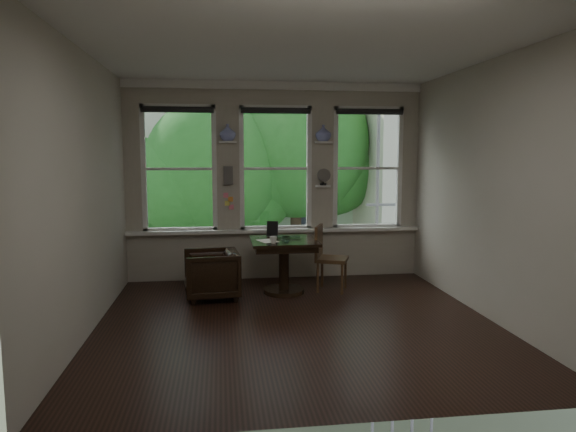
{
  "coord_description": "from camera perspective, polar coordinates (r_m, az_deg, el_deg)",
  "views": [
    {
      "loc": [
        -0.84,
        -5.62,
        1.91
      ],
      "look_at": [
        0.02,
        0.9,
        1.12
      ],
      "focal_mm": 32.0,
      "sensor_mm": 36.0,
      "label": 1
    }
  ],
  "objects": [
    {
      "name": "window_center",
      "position": [
        7.92,
        -1.4,
        5.29
      ],
      "size": [
        1.1,
        0.12,
        1.9
      ],
      "primitive_type": null,
      "color": "white",
      "rests_on": "ground"
    },
    {
      "name": "window_right",
      "position": [
        8.2,
        8.77,
        5.27
      ],
      "size": [
        1.1,
        0.12,
        1.9
      ],
      "primitive_type": null,
      "color": "white",
      "rests_on": "ground"
    },
    {
      "name": "ground",
      "position": [
        5.99,
        0.97,
        -11.76
      ],
      "size": [
        4.5,
        4.5,
        0.0
      ],
      "primitive_type": "plane",
      "color": "black",
      "rests_on": "ground"
    },
    {
      "name": "sticky_notes",
      "position": [
        7.83,
        -6.63,
        1.94
      ],
      "size": [
        0.16,
        0.01,
        0.24
      ],
      "primitive_type": null,
      "color": "pink",
      "rests_on": "ground"
    },
    {
      "name": "ceiling",
      "position": [
        5.79,
        1.03,
        17.68
      ],
      "size": [
        4.5,
        4.5,
        0.0
      ],
      "primitive_type": "plane",
      "rotation": [
        3.14,
        0.0,
        0.0
      ],
      "color": "silver",
      "rests_on": "ground"
    },
    {
      "name": "intercom",
      "position": [
        7.81,
        -6.66,
        4.49
      ],
      "size": [
        0.14,
        0.06,
        0.28
      ],
      "primitive_type": "cube",
      "color": "#59544F",
      "rests_on": "ground"
    },
    {
      "name": "table",
      "position": [
        7.13,
        -0.46,
        -5.62
      ],
      "size": [
        0.9,
        0.9,
        0.75
      ],
      "primitive_type": null,
      "color": "black",
      "rests_on": "ground"
    },
    {
      "name": "window_left",
      "position": [
        7.9,
        -11.97,
        5.14
      ],
      "size": [
        1.1,
        0.12,
        1.9
      ],
      "primitive_type": null,
      "color": "white",
      "rests_on": "ground"
    },
    {
      "name": "vase_left",
      "position": [
        7.78,
        -6.72,
        9.19
      ],
      "size": [
        0.24,
        0.24,
        0.25
      ],
      "primitive_type": "imported",
      "color": "white",
      "rests_on": "shelf_left"
    },
    {
      "name": "armchair_left",
      "position": [
        6.95,
        -8.5,
        -6.43
      ],
      "size": [
        0.78,
        0.76,
        0.65
      ],
      "primitive_type": "imported",
      "rotation": [
        0.0,
        0.0,
        -1.47
      ],
      "color": "black",
      "rests_on": "ground"
    },
    {
      "name": "tablet",
      "position": [
        7.31,
        -1.75,
        -1.44
      ],
      "size": [
        0.17,
        0.11,
        0.22
      ],
      "primitive_type": "cube",
      "rotation": [
        -0.26,
        0.0,
        -0.25
      ],
      "color": "black",
      "rests_on": "table"
    },
    {
      "name": "laptop",
      "position": [
        7.12,
        0.05,
        -2.45
      ],
      "size": [
        0.37,
        0.29,
        0.03
      ],
      "primitive_type": "imported",
      "rotation": [
        0.0,
        0.0,
        -0.3
      ],
      "color": "black",
      "rests_on": "table"
    },
    {
      "name": "mug",
      "position": [
        6.76,
        -1.64,
        -2.67
      ],
      "size": [
        0.12,
        0.12,
        0.09
      ],
      "primitive_type": "imported",
      "rotation": [
        0.0,
        0.0,
        -0.22
      ],
      "color": "white",
      "rests_on": "table"
    },
    {
      "name": "shelf_right",
      "position": [
        7.93,
        3.94,
        8.17
      ],
      "size": [
        0.26,
        0.16,
        0.03
      ],
      "primitive_type": "cube",
      "color": "white",
      "rests_on": "ground"
    },
    {
      "name": "papers",
      "position": [
        6.96,
        -2.27,
        -2.77
      ],
      "size": [
        0.31,
        0.36,
        0.0
      ],
      "primitive_type": "cube",
      "rotation": [
        0.0,
        0.0,
        0.35
      ],
      "color": "silver",
      "rests_on": "table"
    },
    {
      "name": "vase_right",
      "position": [
        7.93,
        3.94,
        9.18
      ],
      "size": [
        0.24,
        0.24,
        0.25
      ],
      "primitive_type": "imported",
      "color": "white",
      "rests_on": "shelf_right"
    },
    {
      "name": "wall_back",
      "position": [
        7.92,
        -1.4,
        3.85
      ],
      "size": [
        4.5,
        0.0,
        4.5
      ],
      "primitive_type": "plane",
      "rotation": [
        1.57,
        0.0,
        0.0
      ],
      "color": "#BBAF9F",
      "rests_on": "ground"
    },
    {
      "name": "shelf_left",
      "position": [
        7.77,
        -6.71,
        8.17
      ],
      "size": [
        0.26,
        0.16,
        0.03
      ],
      "primitive_type": "cube",
      "color": "white",
      "rests_on": "ground"
    },
    {
      "name": "desk_fan",
      "position": [
        7.91,
        3.93,
        4.05
      ],
      "size": [
        0.2,
        0.2,
        0.24
      ],
      "primitive_type": null,
      "color": "#59544F",
      "rests_on": "ground"
    },
    {
      "name": "drinking_glass",
      "position": [
        6.79,
        -0.26,
        -2.64
      ],
      "size": [
        0.12,
        0.12,
        0.09
      ],
      "primitive_type": "imported",
      "rotation": [
        0.0,
        0.0,
        -0.09
      ],
      "color": "white",
      "rests_on": "table"
    },
    {
      "name": "wall_front",
      "position": [
        3.5,
        6.44,
        0.05
      ],
      "size": [
        4.5,
        0.0,
        4.5
      ],
      "primitive_type": "plane",
      "rotation": [
        -1.57,
        0.0,
        0.0
      ],
      "color": "#BBAF9F",
      "rests_on": "ground"
    },
    {
      "name": "wall_left",
      "position": [
        5.81,
        -21.54,
        2.3
      ],
      "size": [
        0.0,
        4.5,
        4.5
      ],
      "primitive_type": "plane",
      "rotation": [
        1.57,
        0.0,
        1.57
      ],
      "color": "#BBAF9F",
      "rests_on": "ground"
    },
    {
      "name": "side_chair_right",
      "position": [
        7.26,
        4.91,
        -4.73
      ],
      "size": [
        0.55,
        0.55,
        0.92
      ],
      "primitive_type": null,
      "rotation": [
        0.0,
        0.0,
        1.19
      ],
      "color": "#443118",
      "rests_on": "ground"
    },
    {
      "name": "cushion_red",
      "position": [
        6.92,
        -8.52,
        -5.43
      ],
      "size": [
        0.45,
        0.45,
        0.06
      ],
      "primitive_type": "cube",
      "color": "maroon",
      "rests_on": "armchair_left"
    },
    {
      "name": "wall_right",
      "position": [
        6.43,
        21.29,
        2.69
      ],
      "size": [
        0.0,
        4.5,
        4.5
      ],
      "primitive_type": "plane",
      "rotation": [
        1.57,
        0.0,
        -1.57
      ],
      "color": "#BBAF9F",
      "rests_on": "ground"
    }
  ]
}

